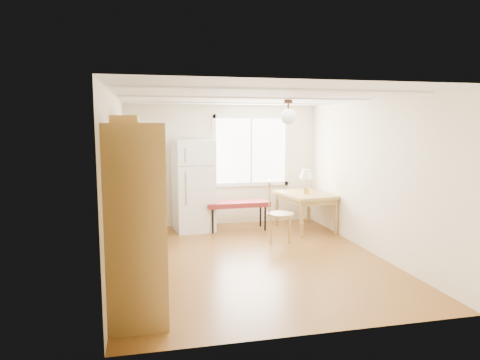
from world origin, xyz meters
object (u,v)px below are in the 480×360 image
object	(u,v)px
refrigerator	(193,186)
chair	(274,207)
dining_table	(306,198)
bench	(237,205)

from	to	relation	value
refrigerator	chair	bearing A→B (deg)	-48.27
chair	dining_table	bearing A→B (deg)	56.14
bench	chair	xyz separation A→B (m)	(0.47, -0.98, 0.12)
bench	dining_table	world-z (taller)	dining_table
chair	bench	bearing A→B (deg)	132.81
bench	chair	distance (m)	1.09
dining_table	chair	xyz separation A→B (m)	(-0.86, -0.69, -0.01)
refrigerator	dining_table	bearing A→B (deg)	-19.17
refrigerator	bench	xyz separation A→B (m)	(0.86, -0.19, -0.38)
bench	dining_table	size ratio (longest dim) A/B	0.96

